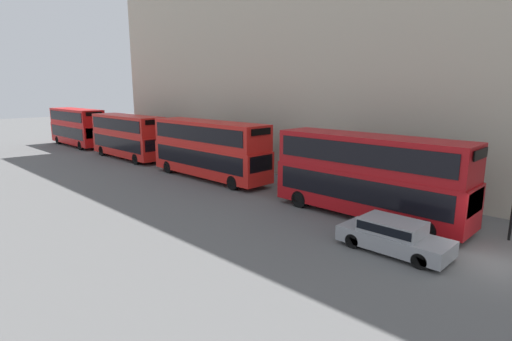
{
  "coord_description": "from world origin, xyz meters",
  "views": [
    {
      "loc": [
        -17.26,
        -3.74,
        6.85
      ],
      "look_at": [
        0.48,
        13.76,
        1.68
      ],
      "focal_mm": 28.0,
      "sensor_mm": 36.0,
      "label": 1
    }
  ],
  "objects_px": {
    "bus_third_in_queue": "(128,135)",
    "pedestrian": "(239,164)",
    "bus_second_in_queue": "(209,147)",
    "car_dark_sedan": "(393,235)",
    "bus_trailing": "(77,126)",
    "bus_leading": "(368,173)"
  },
  "relations": [
    {
      "from": "car_dark_sedan",
      "to": "bus_second_in_queue",
      "type": "bearing_deg",
      "value": 78.39
    },
    {
      "from": "bus_third_in_queue",
      "to": "bus_trailing",
      "type": "distance_m",
      "value": 12.31
    },
    {
      "from": "bus_second_in_queue",
      "to": "car_dark_sedan",
      "type": "relative_size",
      "value": 2.41
    },
    {
      "from": "bus_leading",
      "to": "pedestrian",
      "type": "distance_m",
      "value": 13.44
    },
    {
      "from": "pedestrian",
      "to": "car_dark_sedan",
      "type": "bearing_deg",
      "value": -110.82
    },
    {
      "from": "pedestrian",
      "to": "bus_leading",
      "type": "bearing_deg",
      "value": -101.96
    },
    {
      "from": "car_dark_sedan",
      "to": "bus_third_in_queue",
      "type": "bearing_deg",
      "value": 83.36
    },
    {
      "from": "bus_trailing",
      "to": "bus_third_in_queue",
      "type": "bearing_deg",
      "value": -90.0
    },
    {
      "from": "bus_trailing",
      "to": "car_dark_sedan",
      "type": "bearing_deg",
      "value": -94.68
    },
    {
      "from": "bus_third_in_queue",
      "to": "bus_trailing",
      "type": "xyz_separation_m",
      "value": [
        0.0,
        12.31,
        0.09
      ]
    },
    {
      "from": "bus_leading",
      "to": "bus_second_in_queue",
      "type": "xyz_separation_m",
      "value": [
        0.0,
        13.4,
        -0.02
      ]
    },
    {
      "from": "car_dark_sedan",
      "to": "pedestrian",
      "type": "height_order",
      "value": "pedestrian"
    },
    {
      "from": "bus_third_in_queue",
      "to": "pedestrian",
      "type": "distance_m",
      "value": 13.36
    },
    {
      "from": "bus_third_in_queue",
      "to": "car_dark_sedan",
      "type": "xyz_separation_m",
      "value": [
        -3.4,
        -29.19,
        -1.6
      ]
    },
    {
      "from": "bus_third_in_queue",
      "to": "car_dark_sedan",
      "type": "distance_m",
      "value": 29.43
    },
    {
      "from": "pedestrian",
      "to": "bus_trailing",
      "type": "bearing_deg",
      "value": 96.24
    },
    {
      "from": "bus_third_in_queue",
      "to": "bus_trailing",
      "type": "height_order",
      "value": "bus_trailing"
    },
    {
      "from": "car_dark_sedan",
      "to": "pedestrian",
      "type": "xyz_separation_m",
      "value": [
        6.16,
        16.21,
        0.07
      ]
    },
    {
      "from": "bus_second_in_queue",
      "to": "bus_trailing",
      "type": "bearing_deg",
      "value": 90.0
    },
    {
      "from": "bus_second_in_queue",
      "to": "car_dark_sedan",
      "type": "xyz_separation_m",
      "value": [
        -3.4,
        -16.55,
        -1.68
      ]
    },
    {
      "from": "bus_leading",
      "to": "pedestrian",
      "type": "bearing_deg",
      "value": 78.04
    },
    {
      "from": "bus_trailing",
      "to": "car_dark_sedan",
      "type": "distance_m",
      "value": 41.67
    }
  ]
}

